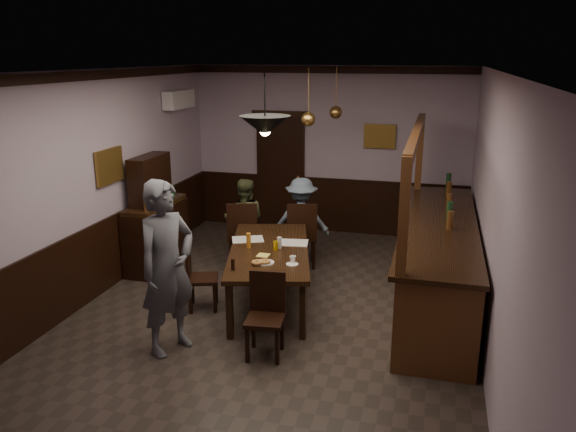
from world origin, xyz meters
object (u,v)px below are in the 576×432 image
(pendant_iron, at_px, (265,126))
(coffee_cup, at_px, (293,259))
(person_standing, at_px, (167,268))
(bar_counter, at_px, (437,259))
(chair_far_left, at_px, (243,232))
(dining_table, at_px, (269,253))
(person_seated_left, at_px, (244,220))
(pendant_brass_mid, at_px, (308,119))
(chair_near, at_px, (266,311))
(soda_can, at_px, (276,246))
(pendant_brass_far, at_px, (336,113))
(chair_far_right, at_px, (302,232))
(sideboard, at_px, (155,223))
(chair_side, at_px, (197,274))
(person_seated_right, at_px, (301,220))

(pendant_iron, bearing_deg, coffee_cup, 57.77)
(person_standing, height_order, bar_counter, bar_counter)
(coffee_cup, relative_size, pendant_iron, 0.12)
(person_standing, xyz_separation_m, bar_counter, (2.83, 2.10, -0.39))
(coffee_cup, bearing_deg, person_standing, -151.53)
(chair_far_left, bearing_deg, dining_table, 109.31)
(person_seated_left, relative_size, pendant_brass_mid, 1.65)
(chair_near, xyz_separation_m, soda_can, (-0.25, 1.24, 0.30))
(dining_table, relative_size, pendant_brass_mid, 2.94)
(chair_near, height_order, person_standing, person_standing)
(chair_far_left, distance_m, bar_counter, 2.92)
(bar_counter, height_order, pendant_brass_far, pendant_brass_far)
(person_seated_left, relative_size, pendant_brass_far, 1.65)
(chair_far_right, xyz_separation_m, sideboard, (-2.19, -0.51, 0.12))
(bar_counter, xyz_separation_m, pendant_iron, (-1.92, -1.40, 1.86))
(chair_near, xyz_separation_m, pendant_iron, (-0.14, 0.50, 1.93))
(soda_can, height_order, sideboard, sideboard)
(chair_far_right, xyz_separation_m, bar_counter, (2.01, -0.71, 0.01))
(person_standing, distance_m, person_seated_left, 2.88)
(dining_table, bearing_deg, pendant_brass_mid, 78.59)
(chair_far_left, bearing_deg, chair_far_right, 179.75)
(chair_side, xyz_separation_m, pendant_iron, (1.04, -0.34, 1.95))
(dining_table, distance_m, pendant_brass_far, 2.78)
(pendant_iron, distance_m, pendant_brass_far, 3.01)
(sideboard, bearing_deg, person_standing, -59.11)
(person_seated_right, relative_size, sideboard, 0.78)
(coffee_cup, relative_size, bar_counter, 0.02)
(dining_table, bearing_deg, soda_can, -19.83)
(chair_far_right, xyz_separation_m, pendant_brass_mid, (0.12, -0.17, 1.73))
(dining_table, height_order, chair_near, chair_near)
(chair_near, bearing_deg, person_seated_right, 89.69)
(dining_table, relative_size, pendant_iron, 3.54)
(dining_table, distance_m, chair_far_left, 1.35)
(dining_table, distance_m, soda_can, 0.16)
(chair_far_right, height_order, bar_counter, bar_counter)
(person_seated_left, height_order, coffee_cup, person_seated_left)
(chair_far_left, bearing_deg, pendant_brass_mid, 168.63)
(chair_near, xyz_separation_m, person_standing, (-1.05, -0.20, 0.46))
(chair_far_left, bearing_deg, bar_counter, 155.53)
(person_seated_right, xyz_separation_m, pendant_iron, (0.16, -2.39, 1.76))
(soda_can, bearing_deg, person_seated_left, 123.17)
(dining_table, distance_m, chair_near, 1.34)
(soda_can, height_order, pendant_brass_far, pendant_brass_far)
(chair_near, xyz_separation_m, pendant_brass_far, (0.09, 3.50, 1.79))
(soda_can, relative_size, pendant_brass_far, 0.15)
(person_seated_left, distance_m, bar_counter, 3.05)
(chair_far_left, xyz_separation_m, pendant_iron, (0.96, -1.88, 1.86))
(person_standing, bearing_deg, pendant_iron, -27.28)
(soda_can, bearing_deg, pendant_iron, -81.88)
(person_seated_left, bearing_deg, chair_far_left, 91.02)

